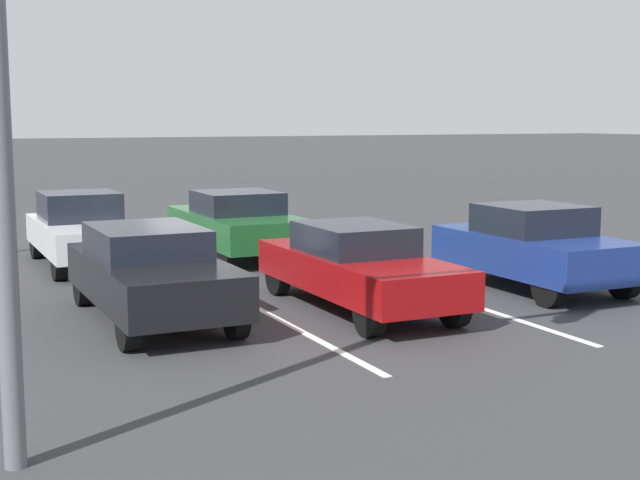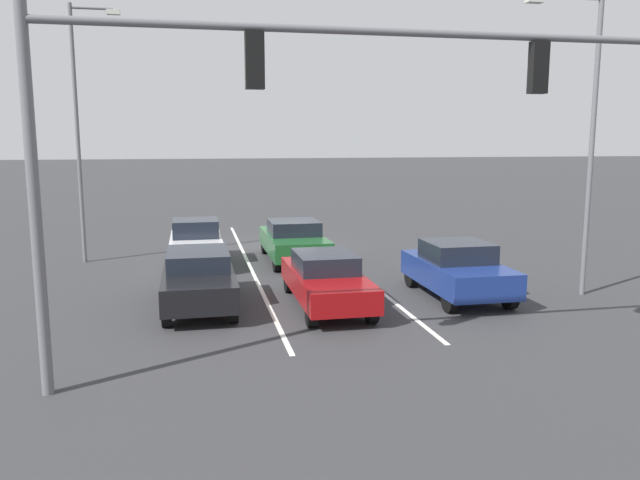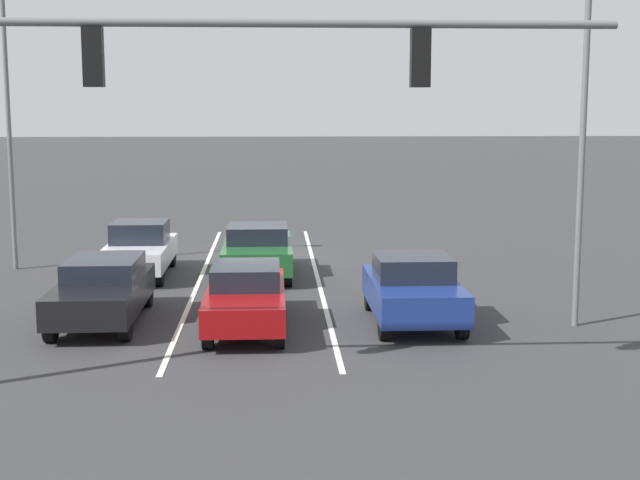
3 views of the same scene
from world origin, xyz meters
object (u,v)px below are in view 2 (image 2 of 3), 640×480
object	(u,v)px
car_navy_leftlane_front	(457,269)
car_maroon_midlane_front	(326,279)
street_lamp_right_shoulder	(81,119)
street_lamp_left_shoulder	(585,125)
car_white_rightlane_second	(196,242)
car_darkgreen_midlane_second	(294,240)
car_black_rightlane_front	(199,278)
traffic_signal_gantry	(265,104)

from	to	relation	value
car_navy_leftlane_front	car_maroon_midlane_front	xyz separation A→B (m)	(3.76, 0.20, -0.06)
car_navy_leftlane_front	street_lamp_right_shoulder	size ratio (longest dim) A/B	0.45
car_navy_leftlane_front	street_lamp_left_shoulder	size ratio (longest dim) A/B	0.49
street_lamp_left_shoulder	car_white_rightlane_second	bearing A→B (deg)	-32.41
car_navy_leftlane_front	street_lamp_right_shoulder	bearing A→B (deg)	-34.46
car_darkgreen_midlane_second	car_black_rightlane_front	bearing A→B (deg)	58.28
car_white_rightlane_second	car_navy_leftlane_front	bearing A→B (deg)	138.77
car_darkgreen_midlane_second	car_maroon_midlane_front	bearing A→B (deg)	88.50
car_black_rightlane_front	street_lamp_left_shoulder	distance (m)	11.13
car_black_rightlane_front	car_navy_leftlane_front	size ratio (longest dim) A/B	1.11
car_maroon_midlane_front	street_lamp_left_shoulder	xyz separation A→B (m)	(-7.10, 0.23, 3.99)
car_darkgreen_midlane_second	street_lamp_left_shoulder	world-z (taller)	street_lamp_left_shoulder
car_maroon_midlane_front	street_lamp_right_shoulder	bearing A→B (deg)	-47.25
car_navy_leftlane_front	street_lamp_right_shoulder	xyz separation A→B (m)	(10.77, -7.39, 4.23)
traffic_signal_gantry	car_white_rightlane_second	bearing A→B (deg)	-83.80
car_white_rightlane_second	street_lamp_left_shoulder	xyz separation A→B (m)	(-10.37, 6.58, 3.94)
car_white_rightlane_second	street_lamp_right_shoulder	distance (m)	5.79
car_maroon_midlane_front	traffic_signal_gantry	bearing A→B (deg)	65.75
car_black_rightlane_front	street_lamp_right_shoulder	world-z (taller)	street_lamp_right_shoulder
car_white_rightlane_second	street_lamp_left_shoulder	bearing A→B (deg)	147.59
traffic_signal_gantry	street_lamp_left_shoulder	xyz separation A→B (m)	(-9.18, -4.38, -0.21)
car_black_rightlane_front	car_maroon_midlane_front	xyz separation A→B (m)	(-3.26, 0.68, -0.04)
car_darkgreen_midlane_second	car_navy_leftlane_front	bearing A→B (deg)	120.86
street_lamp_right_shoulder	street_lamp_left_shoulder	bearing A→B (deg)	151.02
car_darkgreen_midlane_second	traffic_signal_gantry	bearing A→B (deg)	78.31
car_black_rightlane_front	car_maroon_midlane_front	world-z (taller)	car_black_rightlane_front
car_navy_leftlane_front	car_white_rightlane_second	world-z (taller)	car_white_rightlane_second
car_black_rightlane_front	street_lamp_right_shoulder	bearing A→B (deg)	-61.49
car_navy_leftlane_front	car_maroon_midlane_front	distance (m)	3.76
car_black_rightlane_front	street_lamp_left_shoulder	xyz separation A→B (m)	(-10.36, 0.91, 3.95)
car_white_rightlane_second	traffic_signal_gantry	size ratio (longest dim) A/B	0.35
traffic_signal_gantry	street_lamp_right_shoulder	world-z (taller)	street_lamp_right_shoulder
car_maroon_midlane_front	street_lamp_right_shoulder	size ratio (longest dim) A/B	0.52
car_white_rightlane_second	car_maroon_midlane_front	bearing A→B (deg)	117.22
car_darkgreen_midlane_second	car_white_rightlane_second	size ratio (longest dim) A/B	1.08
car_darkgreen_midlane_second	car_white_rightlane_second	distance (m)	3.43
car_black_rightlane_front	street_lamp_right_shoulder	size ratio (longest dim) A/B	0.50
car_maroon_midlane_front	car_white_rightlane_second	size ratio (longest dim) A/B	1.08
traffic_signal_gantry	street_lamp_left_shoulder	size ratio (longest dim) A/B	1.51
car_black_rightlane_front	street_lamp_left_shoulder	size ratio (longest dim) A/B	0.55
car_navy_leftlane_front	car_darkgreen_midlane_second	xyz separation A→B (m)	(3.60, -6.02, -0.02)
car_navy_leftlane_front	car_maroon_midlane_front	size ratio (longest dim) A/B	0.87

